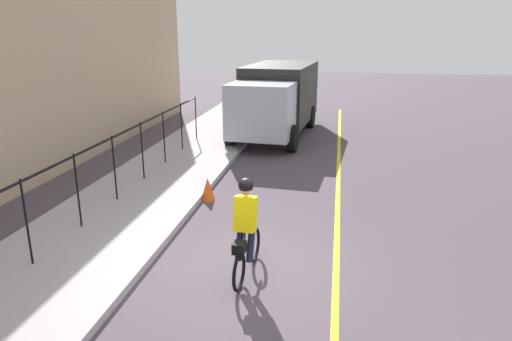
% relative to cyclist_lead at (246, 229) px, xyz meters
% --- Properties ---
extents(ground_plane, '(80.00, 80.00, 0.00)m').
position_rel_cyclist_lead_xyz_m(ground_plane, '(0.24, 0.03, -0.91)').
color(ground_plane, '#4E424C').
extents(lane_line_centre, '(36.00, 0.12, 0.01)m').
position_rel_cyclist_lead_xyz_m(lane_line_centre, '(0.24, -1.57, -0.91)').
color(lane_line_centre, yellow).
rests_on(lane_line_centre, ground).
extents(sidewalk, '(40.00, 3.20, 0.15)m').
position_rel_cyclist_lead_xyz_m(sidewalk, '(0.24, 3.43, -0.84)').
color(sidewalk, '#A9A2A9').
rests_on(sidewalk, ground).
extents(iron_fence, '(17.04, 0.04, 1.60)m').
position_rel_cyclist_lead_xyz_m(iron_fence, '(1.24, 3.83, 0.41)').
color(iron_fence, black).
rests_on(iron_fence, sidewalk).
extents(cyclist_lead, '(1.71, 0.39, 1.83)m').
position_rel_cyclist_lead_xyz_m(cyclist_lead, '(0.00, 0.00, 0.00)').
color(cyclist_lead, black).
rests_on(cyclist_lead, ground).
extents(box_truck_background, '(6.88, 2.97, 2.78)m').
position_rel_cyclist_lead_xyz_m(box_truck_background, '(11.51, 0.98, 0.64)').
color(box_truck_background, '#272C25').
rests_on(box_truck_background, ground).
extents(traffic_cone_near, '(0.36, 0.36, 0.58)m').
position_rel_cyclist_lead_xyz_m(traffic_cone_near, '(3.67, 1.71, -0.62)').
color(traffic_cone_near, '#F15516').
rests_on(traffic_cone_near, ground).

